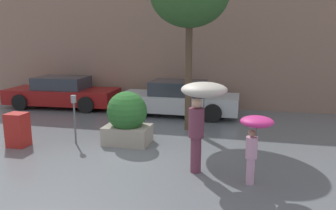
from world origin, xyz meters
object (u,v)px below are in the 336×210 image
Objects in this scene: planter_box at (127,118)px; person_child at (255,133)px; parked_car_near at (178,99)px; newspaper_box at (18,130)px; parked_car_far at (63,93)px; parking_meter at (74,109)px; person_adult at (202,103)px.

planter_box reaches higher than person_child.
newspaper_box is (-3.39, -4.60, -0.14)m from parked_car_near.
newspaper_box is at bearing -162.01° from planter_box.
newspaper_box is at bearing -165.14° from parked_car_far.
parking_meter is 1.48× the size of newspaper_box.
person_adult reaches higher than parking_meter.
person_adult is at bearing -163.22° from parked_car_near.
parked_car_near is 5.72m from newspaper_box.
planter_box is 1.08× the size of parking_meter.
parked_car_far is 3.46× the size of parking_meter.
newspaper_box is (-4.94, 0.61, -1.07)m from person_adult.
parked_car_far is 5.08m from newspaper_box.
planter_box is at bearing -135.57° from parked_car_far.
person_adult reaches higher than parked_car_near.
parked_car_near is at bearing -95.75° from parked_car_far.
parked_car_far is (-7.58, 5.84, -0.48)m from person_child.
newspaper_box is (1.56, -4.84, -0.14)m from parked_car_far.
person_adult is at bearing -6.98° from newspaper_box.
person_child is 1.54× the size of newspaper_box.
person_child is 4.91m from parking_meter.
parked_car_near is (-2.63, 5.61, -0.48)m from person_child.
planter_box reaches higher than parking_meter.
planter_box reaches higher than newspaper_box.
person_child is at bearing -18.54° from parking_meter.
person_child reaches higher than parking_meter.
parking_meter is at bearing -153.07° from person_child.
parking_meter is at bearing -166.32° from planter_box.
parking_meter is (-4.66, 1.56, -0.11)m from person_child.
newspaper_box is at bearing 165.48° from person_adult.
newspaper_box is (-1.37, -0.56, -0.50)m from parking_meter.
parking_meter is at bearing -148.68° from parked_car_far.
parked_car_near is 0.96× the size of parked_car_far.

